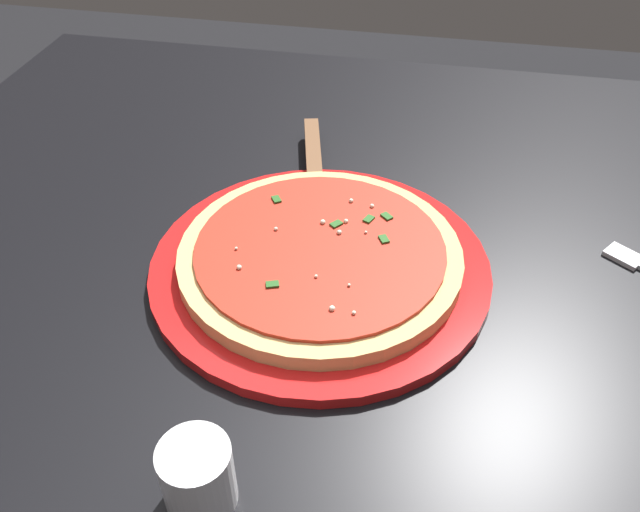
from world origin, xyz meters
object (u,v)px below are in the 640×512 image
Objects in this scene: serving_plate at (320,267)px; cup_small_sauce at (198,476)px; pizza at (320,255)px; pizza_server at (314,169)px.

cup_small_sauce is (0.04, 0.26, 0.02)m from serving_plate.
pizza reaches higher than pizza_server.
pizza is 4.89× the size of cup_small_sauce.
pizza is 0.16m from pizza_server.
pizza is 0.26m from cup_small_sauce.
cup_small_sauce is at bearing 82.14° from pizza.
pizza is 1.25× the size of pizza_server.
serving_plate is at bearing 64.72° from pizza.
cup_small_sauce is (-0.00, 0.42, 0.01)m from pizza_server.
cup_small_sauce is at bearing 82.14° from serving_plate.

